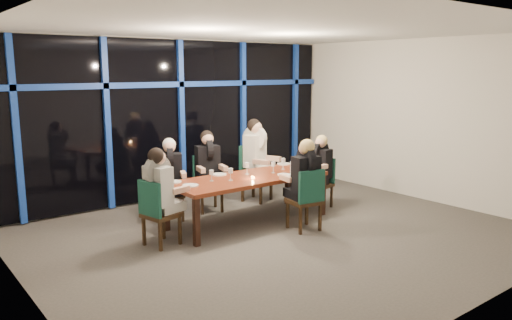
# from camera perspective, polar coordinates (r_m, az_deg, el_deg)

# --- Properties ---
(room) EXTENTS (7.04, 7.00, 3.02)m
(room) POSITION_cam_1_polar(r_m,az_deg,el_deg) (7.15, 2.99, 7.02)
(room) COLOR #534E49
(room) RESTS_ON ground
(window_wall) EXTENTS (6.86, 0.43, 2.94)m
(window_wall) POSITION_cam_1_polar(r_m,az_deg,el_deg) (9.60, -8.60, 4.93)
(window_wall) COLOR black
(window_wall) RESTS_ON ground
(dining_table) EXTENTS (2.60, 1.00, 0.75)m
(dining_table) POSITION_cam_1_polar(r_m,az_deg,el_deg) (7.96, -0.89, -2.40)
(dining_table) COLOR maroon
(dining_table) RESTS_ON ground
(chair_far_left) EXTENTS (0.56, 0.56, 0.92)m
(chair_far_left) POSITION_cam_1_polar(r_m,az_deg,el_deg) (8.34, -9.77, -3.17)
(chair_far_left) COLOR #301E10
(chair_far_left) RESTS_ON ground
(chair_far_mid) EXTENTS (0.54, 0.54, 0.96)m
(chair_far_mid) POSITION_cam_1_polar(r_m,az_deg,el_deg) (8.75, -5.62, -2.27)
(chair_far_mid) COLOR #301E10
(chair_far_mid) RESTS_ON ground
(chair_far_right) EXTENTS (0.63, 0.63, 1.05)m
(chair_far_right) POSITION_cam_1_polar(r_m,az_deg,el_deg) (9.33, -0.39, -1.10)
(chair_far_right) COLOR #301E10
(chair_far_right) RESTS_ON ground
(chair_end_left) EXTENTS (0.52, 0.52, 0.95)m
(chair_end_left) POSITION_cam_1_polar(r_m,az_deg,el_deg) (7.04, -11.31, -5.60)
(chair_end_left) COLOR #301E10
(chair_end_left) RESTS_ON ground
(chair_end_right) EXTENTS (0.48, 0.48, 0.89)m
(chair_end_right) POSITION_cam_1_polar(r_m,az_deg,el_deg) (8.98, 7.49, -2.24)
(chair_end_right) COLOR #301E10
(chair_end_right) RESTS_ON ground
(chair_near_mid) EXTENTS (0.51, 0.51, 0.96)m
(chair_near_mid) POSITION_cam_1_polar(r_m,az_deg,el_deg) (7.59, 5.88, -4.20)
(chair_near_mid) COLOR #301E10
(chair_near_mid) RESTS_ON ground
(diner_far_left) EXTENTS (0.57, 0.63, 0.89)m
(diner_far_left) POSITION_cam_1_polar(r_m,az_deg,el_deg) (8.19, -9.80, -0.81)
(diner_far_left) COLOR black
(diner_far_left) RESTS_ON ground
(diner_far_mid) EXTENTS (0.55, 0.65, 0.93)m
(diner_far_mid) POSITION_cam_1_polar(r_m,az_deg,el_deg) (8.60, -5.50, 0.10)
(diner_far_mid) COLOR black
(diner_far_mid) RESTS_ON ground
(diner_far_right) EXTENTS (0.64, 0.72, 1.02)m
(diner_far_right) POSITION_cam_1_polar(r_m,az_deg,el_deg) (9.22, 0.08, 1.37)
(diner_far_right) COLOR silver
(diner_far_right) RESTS_ON ground
(diner_end_left) EXTENTS (0.63, 0.53, 0.92)m
(diner_end_left) POSITION_cam_1_polar(r_m,az_deg,el_deg) (7.00, -10.91, -2.50)
(diner_end_left) COLOR black
(diner_end_left) RESTS_ON ground
(diner_end_right) EXTENTS (0.59, 0.48, 0.86)m
(diner_end_right) POSITION_cam_1_polar(r_m,az_deg,el_deg) (8.85, 7.27, -0.09)
(diner_end_right) COLOR black
(diner_end_right) RESTS_ON ground
(diner_near_mid) EXTENTS (0.52, 0.63, 0.94)m
(diner_near_mid) POSITION_cam_1_polar(r_m,az_deg,el_deg) (7.57, 5.58, -1.26)
(diner_near_mid) COLOR black
(diner_near_mid) RESTS_ON ground
(plate_far_left) EXTENTS (0.24, 0.24, 0.01)m
(plate_far_left) POSITION_cam_1_polar(r_m,az_deg,el_deg) (7.66, -9.41, -2.47)
(plate_far_left) COLOR white
(plate_far_left) RESTS_ON dining_table
(plate_far_mid) EXTENTS (0.24, 0.24, 0.01)m
(plate_far_mid) POSITION_cam_1_polar(r_m,az_deg,el_deg) (8.10, -4.24, -1.65)
(plate_far_mid) COLOR white
(plate_far_mid) RESTS_ON dining_table
(plate_far_right) EXTENTS (0.24, 0.24, 0.01)m
(plate_far_right) POSITION_cam_1_polar(r_m,az_deg,el_deg) (8.99, 3.19, -0.44)
(plate_far_right) COLOR white
(plate_far_right) RESTS_ON dining_table
(plate_end_left) EXTENTS (0.24, 0.24, 0.01)m
(plate_end_left) POSITION_cam_1_polar(r_m,az_deg,el_deg) (7.39, -7.51, -2.89)
(plate_end_left) COLOR white
(plate_end_left) RESTS_ON dining_table
(plate_end_right) EXTENTS (0.24, 0.24, 0.01)m
(plate_end_right) POSITION_cam_1_polar(r_m,az_deg,el_deg) (8.41, 5.06, -1.22)
(plate_end_right) COLOR white
(plate_end_right) RESTS_ON dining_table
(plate_near_mid) EXTENTS (0.24, 0.24, 0.01)m
(plate_near_mid) POSITION_cam_1_polar(r_m,az_deg,el_deg) (8.07, 3.31, -1.69)
(plate_near_mid) COLOR white
(plate_near_mid) RESTS_ON dining_table
(wine_bottle) EXTENTS (0.07, 0.07, 0.32)m
(wine_bottle) POSITION_cam_1_polar(r_m,az_deg,el_deg) (8.43, 5.39, -0.40)
(wine_bottle) COLOR black
(wine_bottle) RESTS_ON dining_table
(water_pitcher) EXTENTS (0.12, 0.11, 0.20)m
(water_pitcher) POSITION_cam_1_polar(r_m,az_deg,el_deg) (8.19, 4.31, -0.87)
(water_pitcher) COLOR silver
(water_pitcher) RESTS_ON dining_table
(tea_light) EXTENTS (0.05, 0.05, 0.03)m
(tea_light) POSITION_cam_1_polar(r_m,az_deg,el_deg) (7.81, -0.37, -2.02)
(tea_light) COLOR #F59A49
(tea_light) RESTS_ON dining_table
(wine_glass_a) EXTENTS (0.07, 0.07, 0.19)m
(wine_glass_a) POSITION_cam_1_polar(r_m,az_deg,el_deg) (7.66, -2.94, -1.33)
(wine_glass_a) COLOR white
(wine_glass_a) RESTS_ON dining_table
(wine_glass_b) EXTENTS (0.07, 0.07, 0.19)m
(wine_glass_b) POSITION_cam_1_polar(r_m,az_deg,el_deg) (8.11, -1.03, -0.67)
(wine_glass_b) COLOR white
(wine_glass_b) RESTS_ON dining_table
(wine_glass_c) EXTENTS (0.07, 0.07, 0.18)m
(wine_glass_c) POSITION_cam_1_polar(r_m,az_deg,el_deg) (8.22, 1.99, -0.55)
(wine_glass_c) COLOR silver
(wine_glass_c) RESTS_ON dining_table
(wine_glass_d) EXTENTS (0.07, 0.07, 0.17)m
(wine_glass_d) POSITION_cam_1_polar(r_m,az_deg,el_deg) (7.65, -5.12, -1.49)
(wine_glass_d) COLOR white
(wine_glass_d) RESTS_ON dining_table
(wine_glass_e) EXTENTS (0.07, 0.07, 0.19)m
(wine_glass_e) POSITION_cam_1_polar(r_m,az_deg,el_deg) (8.52, 3.12, -0.14)
(wine_glass_e) COLOR silver
(wine_glass_e) RESTS_ON dining_table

